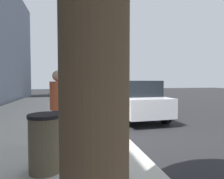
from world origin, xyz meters
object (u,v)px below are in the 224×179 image
(parking_officer, at_px, (63,95))
(trash_bin, at_px, (45,142))
(parked_sedan_near, at_px, (134,99))
(pedestrian_bystander, at_px, (58,100))
(pedestrian_at_meter, at_px, (80,101))
(traffic_signal, at_px, (83,71))
(parking_meter, at_px, (103,99))

(parking_officer, distance_m, trash_bin, 3.02)
(parking_officer, distance_m, parked_sedan_near, 3.66)
(pedestrian_bystander, height_order, parked_sedan_near, pedestrian_bystander)
(pedestrian_at_meter, bearing_deg, parking_officer, 134.61)
(pedestrian_bystander, relative_size, parking_officer, 0.99)
(parking_officer, distance_m, traffic_signal, 7.73)
(pedestrian_at_meter, bearing_deg, traffic_signal, 77.59)
(parking_meter, bearing_deg, pedestrian_at_meter, 90.33)
(pedestrian_at_meter, xyz_separation_m, trash_bin, (-2.53, 0.73, -0.46))
(parking_officer, bearing_deg, pedestrian_bystander, -82.36)
(parking_meter, relative_size, parking_officer, 0.76)
(parking_meter, xyz_separation_m, parked_sedan_near, (2.20, -1.89, -0.27))
(parking_meter, bearing_deg, pedestrian_bystander, 132.16)
(traffic_signal, relative_size, trash_bin, 3.56)
(parking_meter, relative_size, trash_bin, 1.40)
(pedestrian_bystander, xyz_separation_m, parked_sedan_near, (3.41, -3.22, -0.37))
(parking_meter, bearing_deg, trash_bin, 149.76)
(pedestrian_bystander, bearing_deg, trash_bin, -121.83)
(pedestrian_at_meter, distance_m, trash_bin, 2.67)
(pedestrian_at_meter, height_order, pedestrian_bystander, pedestrian_bystander)
(parking_meter, bearing_deg, parking_officer, 72.08)
(trash_bin, bearing_deg, pedestrian_at_meter, -16.10)
(parked_sedan_near, bearing_deg, pedestrian_at_meter, 129.98)
(pedestrian_at_meter, distance_m, parked_sedan_near, 3.44)
(parked_sedan_near, bearing_deg, trash_bin, 144.63)
(parking_meter, height_order, parking_officer, parking_officer)
(parking_officer, relative_size, traffic_signal, 0.52)
(parking_meter, height_order, traffic_signal, traffic_signal)
(parked_sedan_near, distance_m, trash_bin, 5.81)
(parking_meter, relative_size, pedestrian_at_meter, 0.84)
(parked_sedan_near, xyz_separation_m, traffic_signal, (5.74, 1.94, 1.68))
(pedestrian_at_meter, relative_size, pedestrian_bystander, 0.90)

